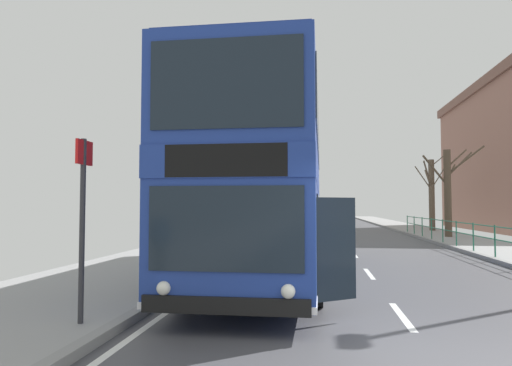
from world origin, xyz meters
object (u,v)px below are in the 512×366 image
(bus_stop_sign_near, at_px, (83,209))
(bare_tree_far_00, at_px, (448,189))
(double_decker_bus_main, at_px, (270,186))
(bare_tree_far_01, at_px, (432,193))

(bus_stop_sign_near, relative_size, bare_tree_far_00, 0.54)
(double_decker_bus_main, relative_size, bus_stop_sign_near, 4.30)
(bus_stop_sign_near, distance_m, bare_tree_far_00, 22.75)
(double_decker_bus_main, distance_m, bare_tree_far_01, 22.86)
(double_decker_bus_main, xyz_separation_m, bare_tree_far_01, (9.05, 20.99, 0.33))
(double_decker_bus_main, relative_size, bare_tree_far_00, 2.34)
(bare_tree_far_00, height_order, bare_tree_far_01, bare_tree_far_01)
(double_decker_bus_main, bearing_deg, bare_tree_far_01, 66.67)
(bare_tree_far_00, xyz_separation_m, bare_tree_far_01, (0.66, 6.50, -0.05))
(bus_stop_sign_near, xyz_separation_m, bare_tree_far_00, (10.56, 20.13, 0.95))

